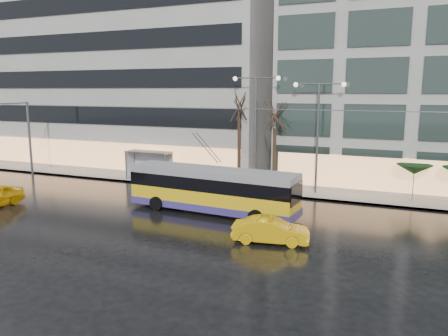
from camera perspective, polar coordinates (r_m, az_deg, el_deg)
The scene contains 16 objects.
ground at distance 27.55m, azimuth -7.20°, elevation -7.01°, with size 140.00×140.00×0.00m, color black.
sidewalk at distance 39.29m, azimuth 5.54°, elevation -1.68°, with size 80.00×10.00×0.15m, color gray.
kerb at distance 34.69m, azimuth 3.13°, elevation -3.23°, with size 80.00×0.10×0.15m, color slate.
building_left at distance 51.07m, azimuth -12.68°, elevation 13.33°, with size 34.00×14.00×22.00m, color #9D9B96.
trolleybus at distance 29.01m, azimuth -1.56°, elevation -3.06°, with size 11.80×4.93×5.41m.
catenary at distance 33.28m, azimuth 0.93°, elevation 3.53°, with size 42.24×5.12×7.00m.
bus_shelter at distance 40.30m, azimuth -10.10°, elevation 1.23°, with size 4.20×1.60×2.51m.
street_lamp_near at distance 35.47m, azimuth 4.17°, elevation 6.72°, with size 3.96×0.36×9.03m.
street_lamp_far at distance 34.25m, azimuth 12.17°, elevation 5.94°, with size 3.96×0.36×8.53m.
tree_a at distance 36.12m, azimuth 2.01°, elevation 8.55°, with size 3.20×3.20×8.40m.
tree_b at distance 35.39m, azimuth 6.71°, elevation 7.34°, with size 3.20×3.20×7.70m.
parasol_a at distance 34.28m, azimuth 23.60°, elevation -0.18°, with size 2.50×2.50×2.65m.
taxi_b at distance 23.73m, azimuth 6.11°, elevation -8.10°, with size 1.43×4.11×1.35m, color yellow.
pedestrian_a at distance 39.56m, azimuth -8.95°, elevation 0.63°, with size 1.03×1.05×2.19m.
pedestrian_b at distance 40.88m, azimuth -6.80°, elevation 0.16°, with size 0.88×0.69×1.81m.
pedestrian_c at distance 42.53m, azimuth -11.56°, elevation 0.70°, with size 1.08×0.90×2.11m.
Camera 1 is at (13.19, -22.80, 8.07)m, focal length 35.00 mm.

